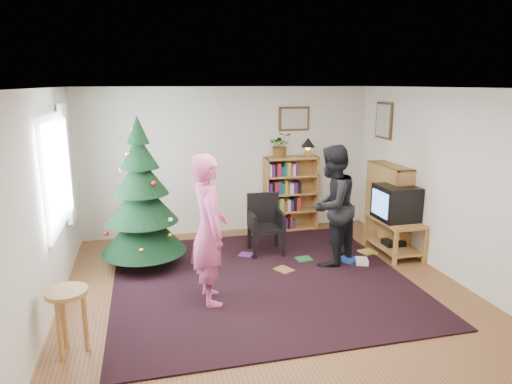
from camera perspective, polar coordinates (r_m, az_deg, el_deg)
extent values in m
plane|color=brown|center=(5.91, 1.38, -12.14)|extent=(5.00, 5.00, 0.00)
plane|color=white|center=(5.33, 1.53, 12.88)|extent=(5.00, 5.00, 0.00)
cube|color=silver|center=(7.88, -3.34, 3.91)|extent=(5.00, 0.02, 2.50)
cube|color=silver|center=(3.26, 13.26, -10.43)|extent=(5.00, 0.02, 2.50)
cube|color=silver|center=(5.42, -25.01, -1.76)|extent=(0.02, 5.00, 2.50)
cube|color=silver|center=(6.59, 22.93, 0.97)|extent=(0.02, 5.00, 2.50)
cube|color=black|center=(6.17, 0.64, -10.89)|extent=(3.80, 3.60, 0.02)
cube|color=silver|center=(5.93, -23.91, 2.07)|extent=(0.04, 1.20, 1.40)
cube|color=white|center=(6.61, -22.57, 3.25)|extent=(0.06, 0.35, 1.60)
cube|color=#4C3319|center=(8.06, 4.79, 9.11)|extent=(0.55, 0.03, 0.42)
cube|color=beige|center=(8.06, 4.79, 9.11)|extent=(0.47, 0.01, 0.34)
cube|color=#4C3319|center=(7.93, 15.71, 8.60)|extent=(0.03, 0.50, 0.60)
cube|color=beige|center=(7.93, 15.71, 8.60)|extent=(0.01, 0.42, 0.52)
cylinder|color=#3F2816|center=(6.77, -13.68, -8.07)|extent=(0.11, 0.11, 0.23)
cone|color=black|center=(6.62, -13.90, -4.47)|extent=(1.18, 1.18, 0.67)
cone|color=black|center=(6.51, -14.09, -1.12)|extent=(0.99, 0.99, 0.59)
cone|color=black|center=(6.43, -14.28, 2.04)|extent=(0.76, 0.76, 0.52)
cone|color=black|center=(6.38, -14.45, 4.93)|extent=(0.53, 0.53, 0.46)
cone|color=black|center=(6.34, -14.60, 7.56)|extent=(0.30, 0.30, 0.38)
cube|color=#A36C3A|center=(8.11, 4.37, -0.16)|extent=(0.95, 0.30, 1.30)
cube|color=#A36C3A|center=(7.98, 4.45, 4.27)|extent=(0.95, 0.30, 0.03)
cube|color=#A36C3A|center=(7.62, 16.15, -1.55)|extent=(0.30, 0.95, 1.30)
cube|color=#A36C3A|center=(7.49, 16.47, 3.15)|extent=(0.30, 0.95, 0.03)
cube|color=#A36C3A|center=(7.23, 16.98, -3.40)|extent=(0.53, 0.96, 0.04)
cube|color=#A36C3A|center=(6.83, 17.02, -6.82)|extent=(0.05, 0.05, 0.51)
cube|color=#A36C3A|center=(7.08, 20.35, -6.36)|extent=(0.05, 0.05, 0.51)
cube|color=#A36C3A|center=(7.57, 13.57, -4.60)|extent=(0.05, 0.05, 0.51)
cube|color=#A36C3A|center=(7.80, 16.67, -4.27)|extent=(0.05, 0.05, 0.51)
cube|color=#A36C3A|center=(7.36, 16.77, -6.46)|extent=(0.49, 0.92, 0.03)
cube|color=black|center=(7.34, 16.79, -6.05)|extent=(0.30, 0.25, 0.08)
cube|color=black|center=(7.16, 17.13, -1.27)|extent=(0.54, 0.59, 0.52)
cube|color=#579AEE|center=(7.02, 15.22, -1.42)|extent=(0.01, 0.46, 0.37)
cube|color=black|center=(6.96, 1.26, -4.53)|extent=(0.51, 0.51, 0.05)
cube|color=black|center=(7.09, 0.80, -2.05)|extent=(0.50, 0.06, 0.50)
cube|color=black|center=(6.77, -0.06, -6.85)|extent=(0.05, 0.05, 0.41)
cube|color=black|center=(6.88, 3.49, -6.54)|extent=(0.05, 0.05, 0.41)
cube|color=black|center=(7.17, -0.89, -5.68)|extent=(0.05, 0.05, 0.41)
cube|color=black|center=(7.28, 2.47, -5.41)|extent=(0.05, 0.05, 0.41)
cylinder|color=#A36C3A|center=(4.75, -22.62, -11.48)|extent=(0.39, 0.39, 0.04)
cylinder|color=#A36C3A|center=(4.87, -20.55, -14.95)|extent=(0.05, 0.05, 0.61)
cylinder|color=#A36C3A|center=(5.01, -22.89, -14.33)|extent=(0.05, 0.05, 0.61)
cylinder|color=#A36C3A|center=(4.79, -23.34, -15.68)|extent=(0.05, 0.05, 0.61)
imported|color=#C95085|center=(5.33, -5.89, -4.74)|extent=(0.47, 0.68, 1.79)
imported|color=black|center=(6.52, 9.41, -1.73)|extent=(1.07, 1.03, 1.73)
imported|color=gray|center=(7.89, 3.10, 5.89)|extent=(0.45, 0.41, 0.44)
cylinder|color=#A57F33|center=(8.07, 6.49, 4.80)|extent=(0.10, 0.10, 0.10)
sphere|color=#FFD88C|center=(8.05, 6.52, 5.60)|extent=(0.10, 0.10, 0.10)
cone|color=black|center=(8.04, 6.53, 6.19)|extent=(0.25, 0.25, 0.17)
cube|color=#A51E19|center=(6.98, 10.02, -7.86)|extent=(0.20, 0.20, 0.08)
cube|color=navy|center=(6.89, 11.57, -8.24)|extent=(0.20, 0.20, 0.08)
cube|color=#1E592D|center=(6.81, 6.01, -8.27)|extent=(0.20, 0.20, 0.08)
cube|color=gold|center=(7.27, 13.77, -7.18)|extent=(0.20, 0.20, 0.08)
cube|color=brown|center=(6.43, 3.52, -9.58)|extent=(0.20, 0.20, 0.08)
cube|color=beige|center=(6.82, 13.07, -8.53)|extent=(0.20, 0.20, 0.08)
cube|color=#4C1959|center=(6.95, -1.25, -7.75)|extent=(0.20, 0.20, 0.08)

